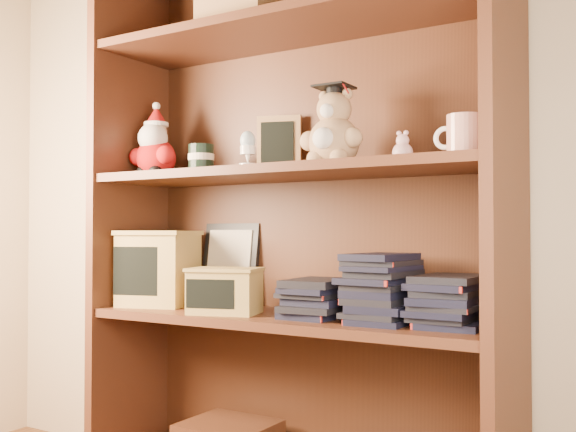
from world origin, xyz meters
The scene contains 16 objects.
bookcase centered at (-0.16, 1.36, 0.78)m, with size 1.20×0.35×1.60m.
shelf_lower centered at (-0.16, 1.30, 0.54)m, with size 1.14×0.33×0.02m.
shelf_upper centered at (-0.16, 1.30, 0.94)m, with size 1.14×0.33×0.02m.
santa_plush centered at (-0.64, 1.30, 1.04)m, with size 0.17×0.12×0.24m.
teachers_tin centered at (-0.46, 1.30, 0.99)m, with size 0.08×0.08×0.09m.
chalkboard_plaque centered at (-0.26, 1.42, 1.03)m, with size 0.13×0.09×0.17m.
egg_cup centered at (-0.24, 1.23, 1.00)m, with size 0.05×0.05×0.10m.
grad_teddy_bear centered at (-0.01, 1.30, 1.03)m, with size 0.18×0.15×0.22m.
pink_figurine centered at (0.18, 1.30, 0.98)m, with size 0.05×0.05×0.08m.
teacher_mug centered at (0.33, 1.30, 1.00)m, with size 0.12×0.08×0.10m.
certificate_frame centered at (-0.46, 1.44, 0.68)m, with size 0.20×0.05×0.25m.
treats_box centered at (-0.62, 1.30, 0.67)m, with size 0.26×0.26×0.23m.
pencils_box centered at (-0.32, 1.24, 0.61)m, with size 0.22×0.19×0.13m.
book_stack_left centered at (-0.06, 1.30, 0.60)m, with size 0.14×0.20×0.10m.
book_stack_mid centered at (0.12, 1.30, 0.64)m, with size 0.14×0.20×0.18m.
book_stack_right centered at (0.29, 1.30, 0.61)m, with size 0.14×0.20×0.13m.
Camera 1 is at (0.80, -0.26, 0.78)m, focal length 42.00 mm.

